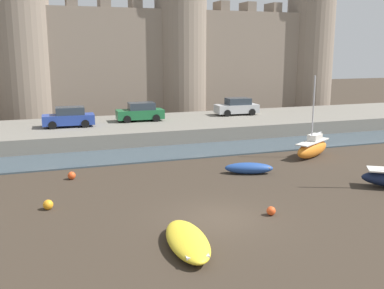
{
  "coord_description": "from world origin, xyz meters",
  "views": [
    {
      "loc": [
        -7.31,
        -17.52,
        7.4
      ],
      "look_at": [
        0.23,
        4.33,
        2.5
      ],
      "focal_mm": 42.0,
      "sensor_mm": 36.0,
      "label": 1
    }
  ],
  "objects_px": {
    "mooring_buoy_near_shore": "(48,205)",
    "car_quay_centre_east": "(69,117)",
    "mooring_buoy_off_centre": "(271,211)",
    "car_quay_east": "(237,107)",
    "mooring_buoy_near_channel": "(72,176)",
    "sailboat_midflat_centre": "(312,148)",
    "rowboat_midflat_right": "(249,168)",
    "car_quay_centre_west": "(140,112)",
    "rowboat_foreground_left": "(187,240)"
  },
  "relations": [
    {
      "from": "rowboat_midflat_right",
      "to": "mooring_buoy_off_centre",
      "type": "distance_m",
      "value": 7.03
    },
    {
      "from": "rowboat_foreground_left",
      "to": "mooring_buoy_off_centre",
      "type": "relative_size",
      "value": 9.81
    },
    {
      "from": "car_quay_centre_west",
      "to": "mooring_buoy_near_shore",
      "type": "bearing_deg",
      "value": -115.68
    },
    {
      "from": "rowboat_midflat_right",
      "to": "sailboat_midflat_centre",
      "type": "distance_m",
      "value": 6.61
    },
    {
      "from": "mooring_buoy_near_channel",
      "to": "car_quay_east",
      "type": "xyz_separation_m",
      "value": [
        16.58,
        13.29,
        1.76
      ]
    },
    {
      "from": "mooring_buoy_off_centre",
      "to": "car_quay_centre_east",
      "type": "xyz_separation_m",
      "value": [
        -7.4,
        20.41,
        1.78
      ]
    },
    {
      "from": "mooring_buoy_off_centre",
      "to": "car_quay_centre_west",
      "type": "xyz_separation_m",
      "value": [
        -1.2,
        21.52,
        1.78
      ]
    },
    {
      "from": "sailboat_midflat_centre",
      "to": "mooring_buoy_near_channel",
      "type": "relative_size",
      "value": 12.44
    },
    {
      "from": "rowboat_midflat_right",
      "to": "rowboat_foreground_left",
      "type": "bearing_deg",
      "value": -128.16
    },
    {
      "from": "mooring_buoy_near_channel",
      "to": "mooring_buoy_near_shore",
      "type": "bearing_deg",
      "value": -106.63
    },
    {
      "from": "rowboat_foreground_left",
      "to": "car_quay_centre_east",
      "type": "bearing_deg",
      "value": 96.87
    },
    {
      "from": "mooring_buoy_near_shore",
      "to": "car_quay_centre_west",
      "type": "bearing_deg",
      "value": 64.32
    },
    {
      "from": "mooring_buoy_near_shore",
      "to": "rowboat_midflat_right",
      "type": "bearing_deg",
      "value": 12.39
    },
    {
      "from": "mooring_buoy_near_channel",
      "to": "car_quay_centre_east",
      "type": "height_order",
      "value": "car_quay_centre_east"
    },
    {
      "from": "sailboat_midflat_centre",
      "to": "car_quay_east",
      "type": "height_order",
      "value": "sailboat_midflat_centre"
    },
    {
      "from": "mooring_buoy_off_centre",
      "to": "rowboat_midflat_right",
      "type": "bearing_deg",
      "value": 72.13
    },
    {
      "from": "mooring_buoy_off_centre",
      "to": "car_quay_centre_west",
      "type": "height_order",
      "value": "car_quay_centre_west"
    },
    {
      "from": "mooring_buoy_near_channel",
      "to": "car_quay_centre_east",
      "type": "bearing_deg",
      "value": 86.3
    },
    {
      "from": "rowboat_midflat_right",
      "to": "mooring_buoy_near_channel",
      "type": "bearing_deg",
      "value": 167.73
    },
    {
      "from": "mooring_buoy_near_channel",
      "to": "car_quay_east",
      "type": "height_order",
      "value": "car_quay_east"
    },
    {
      "from": "mooring_buoy_near_shore",
      "to": "car_quay_centre_east",
      "type": "xyz_separation_m",
      "value": [
        2.18,
        16.3,
        1.75
      ]
    },
    {
      "from": "rowboat_midflat_right",
      "to": "mooring_buoy_off_centre",
      "type": "bearing_deg",
      "value": -107.87
    },
    {
      "from": "mooring_buoy_near_shore",
      "to": "car_quay_centre_east",
      "type": "distance_m",
      "value": 16.54
    },
    {
      "from": "car_quay_east",
      "to": "car_quay_centre_west",
      "type": "distance_m",
      "value": 9.67
    },
    {
      "from": "mooring_buoy_near_channel",
      "to": "mooring_buoy_off_centre",
      "type": "height_order",
      "value": "mooring_buoy_near_channel"
    },
    {
      "from": "car_quay_east",
      "to": "sailboat_midflat_centre",
      "type": "bearing_deg",
      "value": -90.67
    },
    {
      "from": "rowboat_midflat_right",
      "to": "sailboat_midflat_centre",
      "type": "xyz_separation_m",
      "value": [
        6.13,
        2.47,
        0.31
      ]
    },
    {
      "from": "car_quay_centre_west",
      "to": "rowboat_midflat_right",
      "type": "bearing_deg",
      "value": -77.24
    },
    {
      "from": "rowboat_midflat_right",
      "to": "car_quay_centre_west",
      "type": "distance_m",
      "value": 15.3
    },
    {
      "from": "car_quay_centre_east",
      "to": "car_quay_centre_west",
      "type": "distance_m",
      "value": 6.29
    },
    {
      "from": "sailboat_midflat_centre",
      "to": "mooring_buoy_near_shore",
      "type": "height_order",
      "value": "sailboat_midflat_centre"
    },
    {
      "from": "car_quay_centre_east",
      "to": "car_quay_centre_west",
      "type": "relative_size",
      "value": 1.0
    },
    {
      "from": "car_quay_centre_east",
      "to": "car_quay_east",
      "type": "distance_m",
      "value": 15.94
    },
    {
      "from": "rowboat_midflat_right",
      "to": "mooring_buoy_off_centre",
      "type": "xyz_separation_m",
      "value": [
        -2.16,
        -6.68,
        -0.15
      ]
    },
    {
      "from": "car_quay_east",
      "to": "car_quay_centre_east",
      "type": "bearing_deg",
      "value": -173.5
    },
    {
      "from": "mooring_buoy_off_centre",
      "to": "sailboat_midflat_centre",
      "type": "bearing_deg",
      "value": 47.85
    },
    {
      "from": "sailboat_midflat_centre",
      "to": "car_quay_centre_west",
      "type": "xyz_separation_m",
      "value": [
        -9.49,
        12.37,
        1.32
      ]
    },
    {
      "from": "rowboat_midflat_right",
      "to": "mooring_buoy_near_shore",
      "type": "xyz_separation_m",
      "value": [
        -11.73,
        -2.58,
        -0.12
      ]
    },
    {
      "from": "rowboat_midflat_right",
      "to": "mooring_buoy_near_channel",
      "type": "relative_size",
      "value": 6.66
    },
    {
      "from": "sailboat_midflat_centre",
      "to": "car_quay_centre_east",
      "type": "distance_m",
      "value": 19.35
    },
    {
      "from": "mooring_buoy_near_channel",
      "to": "car_quay_centre_west",
      "type": "height_order",
      "value": "car_quay_centre_west"
    },
    {
      "from": "mooring_buoy_off_centre",
      "to": "car_quay_centre_west",
      "type": "relative_size",
      "value": 0.1
    },
    {
      "from": "car_quay_centre_east",
      "to": "car_quay_east",
      "type": "bearing_deg",
      "value": 6.5
    },
    {
      "from": "rowboat_foreground_left",
      "to": "mooring_buoy_off_centre",
      "type": "height_order",
      "value": "rowboat_foreground_left"
    },
    {
      "from": "car_quay_east",
      "to": "rowboat_foreground_left",
      "type": "bearing_deg",
      "value": -118.44
    },
    {
      "from": "rowboat_midflat_right",
      "to": "car_quay_centre_west",
      "type": "xyz_separation_m",
      "value": [
        -3.36,
        14.84,
        1.63
      ]
    },
    {
      "from": "car_quay_centre_east",
      "to": "rowboat_midflat_right",
      "type": "bearing_deg",
      "value": -55.16
    },
    {
      "from": "mooring_buoy_off_centre",
      "to": "car_quay_centre_east",
      "type": "relative_size",
      "value": 0.1
    },
    {
      "from": "mooring_buoy_near_channel",
      "to": "rowboat_midflat_right",
      "type": "bearing_deg",
      "value": -12.27
    },
    {
      "from": "car_quay_east",
      "to": "mooring_buoy_off_centre",
      "type": "bearing_deg",
      "value": -110.8
    }
  ]
}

